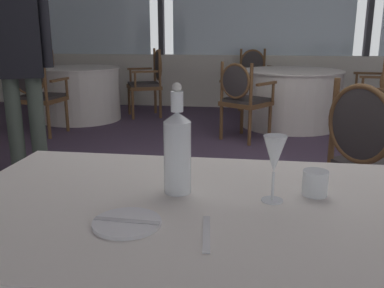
{
  "coord_description": "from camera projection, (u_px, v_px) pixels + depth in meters",
  "views": [
    {
      "loc": [
        -0.11,
        -2.99,
        1.22
      ],
      "look_at": [
        -0.3,
        -1.66,
        0.86
      ],
      "focal_mm": 39.43,
      "sensor_mm": 36.0,
      "label": 1
    }
  ],
  "objects": [
    {
      "name": "ground_plane",
      "position": [
        263.0,
        200.0,
        3.16
      ],
      "size": [
        13.86,
        13.86,
        0.0
      ],
      "primitive_type": "plane",
      "color": "#47384C"
    },
    {
      "name": "window_wall_far",
      "position": [
        261.0,
        43.0,
        6.71
      ],
      "size": [
        10.29,
        0.14,
        2.61
      ],
      "color": "silver",
      "rests_on": "ground_plane"
    },
    {
      "name": "side_plate",
      "position": [
        127.0,
        223.0,
        1.09
      ],
      "size": [
        0.18,
        0.18,
        0.01
      ],
      "primitive_type": "cylinder",
      "color": "white",
      "rests_on": "foreground_table"
    },
    {
      "name": "butter_knife",
      "position": [
        127.0,
        221.0,
        1.09
      ],
      "size": [
        0.18,
        0.03,
        0.0
      ],
      "primitive_type": "cube",
      "rotation": [
        0.0,
        0.0,
        -0.04
      ],
      "color": "silver",
      "rests_on": "foreground_table"
    },
    {
      "name": "dinner_fork",
      "position": [
        206.0,
        233.0,
        1.04
      ],
      "size": [
        0.04,
        0.19,
        0.0
      ],
      "primitive_type": "cube",
      "rotation": [
        0.0,
        0.0,
        1.67
      ],
      "color": "silver",
      "rests_on": "foreground_table"
    },
    {
      "name": "water_bottle",
      "position": [
        177.0,
        150.0,
        1.28
      ],
      "size": [
        0.08,
        0.08,
        0.34
      ],
      "color": "white",
      "rests_on": "foreground_table"
    },
    {
      "name": "wine_glass",
      "position": [
        274.0,
        156.0,
        1.21
      ],
      "size": [
        0.07,
        0.07,
        0.2
      ],
      "color": "white",
      "rests_on": "foreground_table"
    },
    {
      "name": "water_tumbler",
      "position": [
        315.0,
        183.0,
        1.28
      ],
      "size": [
        0.08,
        0.08,
        0.08
      ],
      "primitive_type": "cylinder",
      "color": "white",
      "rests_on": "foreground_table"
    },
    {
      "name": "background_table_0",
      "position": [
        80.0,
        94.0,
        5.95
      ],
      "size": [
        1.14,
        1.14,
        0.74
      ],
      "color": "white",
      "rests_on": "ground_plane"
    },
    {
      "name": "dining_chair_0_0",
      "position": [
        46.0,
        76.0,
        6.58
      ],
      "size": [
        0.65,
        0.66,
        0.93
      ],
      "rotation": [
        0.0,
        0.0,
        5.64
      ],
      "color": "brown",
      "rests_on": "ground_plane"
    },
    {
      "name": "dining_chair_0_1",
      "position": [
        36.0,
        90.0,
        4.96
      ],
      "size": [
        0.57,
        0.52,
        0.97
      ],
      "rotation": [
        0.0,
        0.0,
        7.74
      ],
      "color": "brown",
      "rests_on": "ground_plane"
    },
    {
      "name": "dining_chair_0_2",
      "position": [
        150.0,
        78.0,
        6.15
      ],
      "size": [
        0.6,
        0.64,
        0.98
      ],
      "rotation": [
        0.0,
        0.0,
        9.83
      ],
      "color": "brown",
      "rests_on": "ground_plane"
    },
    {
      "name": "background_table_2",
      "position": [
        290.0,
        98.0,
        5.55
      ],
      "size": [
        1.31,
        1.31,
        0.74
      ],
      "color": "white",
      "rests_on": "ground_plane"
    },
    {
      "name": "dining_chair_2_0",
      "position": [
        242.0,
        95.0,
        4.75
      ],
      "size": [
        0.66,
        0.64,
        0.9
      ],
      "rotation": [
        0.0,
        0.0,
        7.25
      ],
      "color": "brown",
      "rests_on": "ground_plane"
    },
    {
      "name": "dining_chair_2_1",
      "position": [
        381.0,
        85.0,
        5.27
      ],
      "size": [
        0.5,
        0.56,
        0.99
      ],
      "rotation": [
        0.0,
        0.0,
        9.34
      ],
      "color": "brown",
      "rests_on": "ground_plane"
    },
    {
      "name": "dining_chair_2_2",
      "position": [
        255.0,
        75.0,
        6.5
      ],
      "size": [
        0.64,
        0.61,
        0.96
      ],
      "rotation": [
        0.0,
        0.0,
        11.44
      ],
      "color": "brown",
      "rests_on": "ground_plane"
    },
    {
      "name": "dining_chair_3_2",
      "position": [
        372.0,
        152.0,
        2.41
      ],
      "size": [
        0.64,
        0.66,
        0.96
      ],
      "rotation": [
        0.0,
        0.0,
        13.2
      ],
      "color": "brown",
      "rests_on": "ground_plane"
    },
    {
      "name": "diner_person_0",
      "position": [
        20.0,
        60.0,
        3.47
      ],
      "size": [
        0.49,
        0.33,
        1.73
      ],
      "rotation": [
        0.0,
        0.0,
        5.14
      ],
      "color": "#424C42",
      "rests_on": "ground_plane"
    }
  ]
}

